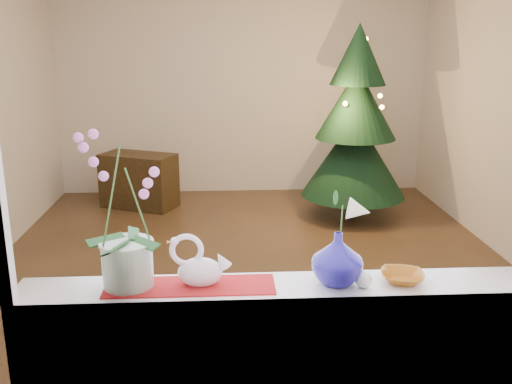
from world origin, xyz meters
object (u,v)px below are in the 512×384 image
paperweight (364,279)px  orchid_pot (124,211)px  blue_vase (338,255)px  amber_dish (402,278)px  swan (200,261)px  side_table (139,181)px  xmas_tree (356,123)px

paperweight → orchid_pot: bearing=176.3°
blue_vase → amber_dish: bearing=-0.8°
swan → orchid_pot: bearing=-176.4°
swan → side_table: 4.36m
blue_vase → amber_dish: (0.28, -0.00, -0.11)m
swan → xmas_tree: bearing=72.3°
swan → blue_vase: (0.57, -0.01, 0.02)m
swan → side_table: bearing=105.9°
orchid_pot → xmas_tree: size_ratio=0.32×
blue_vase → paperweight: size_ratio=3.58×
amber_dish → side_table: 4.61m
paperweight → amber_dish: size_ratio=0.47×
swan → side_table: size_ratio=0.30×
paperweight → swan: bearing=174.9°
blue_vase → xmas_tree: size_ratio=0.13×
amber_dish → side_table: amber_dish is taller
blue_vase → swan: bearing=178.8°
orchid_pot → side_table: (-0.58, 4.21, -0.94)m
xmas_tree → side_table: 2.52m
paperweight → side_table: bearing=109.9°
blue_vase → side_table: bearing=108.8°
amber_dish → side_table: size_ratio=0.19×
paperweight → amber_dish: paperweight is taller
orchid_pot → paperweight: (0.96, -0.06, -0.29)m
paperweight → xmas_tree: 3.89m
orchid_pot → blue_vase: orchid_pot is taller
amber_dish → side_table: bearing=112.1°
orchid_pot → xmas_tree: (1.80, 3.74, -0.22)m
swan → paperweight: size_ratio=3.51×
swan → amber_dish: (0.85, -0.02, -0.09)m
orchid_pot → side_table: size_ratio=0.79×
xmas_tree → orchid_pot: bearing=-115.7°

